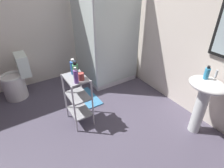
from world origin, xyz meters
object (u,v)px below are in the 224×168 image
object	(u,v)px
toilet	(16,81)
rinse_cup	(81,76)
storage_cart	(78,97)
pedestal_sink	(204,96)
hand_soap_bottle	(207,73)
shower_stall	(104,58)
shampoo_bottle_blue	(73,67)
bath_mat	(85,98)
conditioner_bottle_purple	(76,76)
body_wash_bottle_green	(75,71)

from	to	relation	value
toilet	rinse_cup	distance (m)	1.50
storage_cart	rinse_cup	world-z (taller)	rinse_cup
pedestal_sink	hand_soap_bottle	size ratio (longest dim) A/B	4.85
shower_stall	storage_cart	xyz separation A→B (m)	(0.90, -0.93, -0.03)
toilet	pedestal_sink	bearing A→B (deg)	41.20
shower_stall	shampoo_bottle_blue	xyz separation A→B (m)	(0.79, -0.91, 0.37)
shampoo_bottle_blue	bath_mat	size ratio (longest dim) A/B	0.35
rinse_cup	hand_soap_bottle	bearing A→B (deg)	54.23
pedestal_sink	rinse_cup	bearing A→B (deg)	-127.13
pedestal_sink	conditioner_bottle_purple	xyz separation A→B (m)	(-0.89, -1.31, 0.25)
toilet	shower_stall	bearing A→B (deg)	80.60
storage_cart	shampoo_bottle_blue	bearing A→B (deg)	167.39
shampoo_bottle_blue	body_wash_bottle_green	bearing A→B (deg)	-8.73
conditioner_bottle_purple	bath_mat	bearing A→B (deg)	151.14
shower_stall	shampoo_bottle_blue	world-z (taller)	shower_stall
toilet	shampoo_bottle_blue	bearing A→B (deg)	32.54
toilet	bath_mat	bearing A→B (deg)	52.93
toilet	storage_cart	size ratio (longest dim) A/B	1.03
body_wash_bottle_green	bath_mat	distance (m)	0.99
bath_mat	storage_cart	bearing A→B (deg)	-31.80
pedestal_sink	storage_cart	distance (m)	1.64
rinse_cup	conditioner_bottle_purple	bearing A→B (deg)	-66.53
shower_stall	bath_mat	size ratio (longest dim) A/B	3.33
rinse_cup	shampoo_bottle_blue	bearing A→B (deg)	-176.04
storage_cart	bath_mat	bearing A→B (deg)	148.20
rinse_cup	bath_mat	size ratio (longest dim) A/B	0.16
pedestal_sink	shampoo_bottle_blue	xyz separation A→B (m)	(-1.13, -1.24, 0.25)
hand_soap_bottle	body_wash_bottle_green	xyz separation A→B (m)	(-0.97, -1.25, -0.05)
shower_stall	hand_soap_bottle	distance (m)	1.95
hand_soap_bottle	toilet	bearing A→B (deg)	-138.23
shower_stall	conditioner_bottle_purple	bearing A→B (deg)	-43.48
shower_stall	conditioner_bottle_purple	world-z (taller)	shower_stall
shower_stall	rinse_cup	xyz separation A→B (m)	(0.99, -0.89, 0.32)
shampoo_bottle_blue	rinse_cup	size ratio (longest dim) A/B	2.18
pedestal_sink	bath_mat	world-z (taller)	pedestal_sink
bath_mat	shampoo_bottle_blue	bearing A→B (deg)	-36.60
shower_stall	body_wash_bottle_green	distance (m)	1.35
body_wash_bottle_green	pedestal_sink	bearing A→B (deg)	51.04
hand_soap_bottle	shampoo_bottle_blue	distance (m)	1.65
storage_cart	rinse_cup	size ratio (longest dim) A/B	7.67
conditioner_bottle_purple	bath_mat	size ratio (longest dim) A/B	0.35
shampoo_bottle_blue	body_wash_bottle_green	xyz separation A→B (m)	(0.12, -0.02, 0.00)
shampoo_bottle_blue	rinse_cup	distance (m)	0.21
hand_soap_bottle	rinse_cup	distance (m)	1.51
body_wash_bottle_green	rinse_cup	xyz separation A→B (m)	(0.09, 0.03, -0.05)
rinse_cup	bath_mat	distance (m)	0.99
pedestal_sink	rinse_cup	world-z (taller)	rinse_cup
body_wash_bottle_green	conditioner_bottle_purple	size ratio (longest dim) A/B	1.03
storage_cart	rinse_cup	bearing A→B (deg)	21.63
toilet	conditioner_bottle_purple	world-z (taller)	conditioner_bottle_purple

